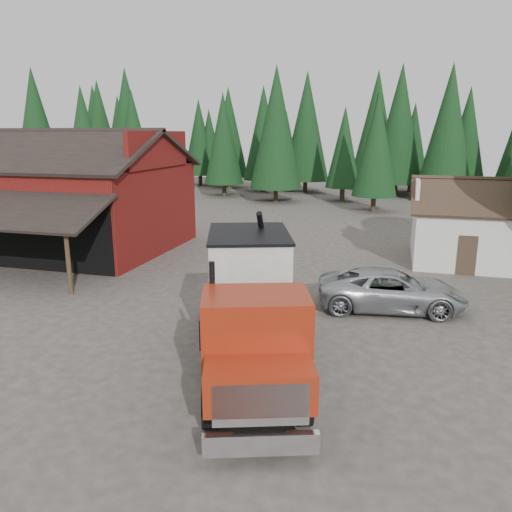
# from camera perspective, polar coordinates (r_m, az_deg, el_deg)

# --- Properties ---
(ground) EXTENTS (120.00, 120.00, 0.00)m
(ground) POSITION_cam_1_polar(r_m,az_deg,el_deg) (19.03, -10.20, -7.59)
(ground) COLOR #423A34
(ground) RESTS_ON ground
(red_barn) EXTENTS (12.80, 13.63, 7.18)m
(red_barn) POSITION_cam_1_polar(r_m,az_deg,el_deg) (32.25, -20.51, 5.53)
(red_barn) COLOR maroon
(red_barn) RESTS_ON ground
(farmhouse) EXTENTS (8.60, 6.42, 4.65)m
(farmhouse) POSITION_cam_1_polar(r_m,az_deg,el_deg) (29.77, 25.27, 2.44)
(farmhouse) COLOR silver
(farmhouse) RESTS_ON ground
(conifer_backdrop) EXTENTS (76.00, 16.00, 16.00)m
(conifer_backdrop) POSITION_cam_1_polar(r_m,az_deg,el_deg) (58.81, 7.91, 7.04)
(conifer_backdrop) COLOR black
(conifer_backdrop) RESTS_ON ground
(near_pine_a) EXTENTS (4.40, 4.40, 11.40)m
(near_pine_a) POSITION_cam_1_polar(r_m,az_deg,el_deg) (53.11, -19.07, 12.62)
(near_pine_a) COLOR #382619
(near_pine_a) RESTS_ON ground
(near_pine_b) EXTENTS (3.96, 3.96, 10.40)m
(near_pine_b) POSITION_cam_1_polar(r_m,az_deg,el_deg) (45.92, 13.61, 12.27)
(near_pine_b) COLOR #382619
(near_pine_b) RESTS_ON ground
(near_pine_d) EXTENTS (5.28, 5.28, 13.40)m
(near_pine_d) POSITION_cam_1_polar(r_m,az_deg,el_deg) (51.27, 2.33, 14.45)
(near_pine_d) COLOR #382619
(near_pine_d) RESTS_ON ground
(feed_truck) EXTENTS (5.57, 10.07, 4.40)m
(feed_truck) POSITION_cam_1_polar(r_m,az_deg,el_deg) (14.85, -0.54, -5.13)
(feed_truck) COLOR black
(feed_truck) RESTS_ON ground
(silver_car) EXTENTS (6.09, 3.41, 1.61)m
(silver_car) POSITION_cam_1_polar(r_m,az_deg,el_deg) (20.66, 15.21, -3.76)
(silver_car) COLOR #B0B2B8
(silver_car) RESTS_ON ground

